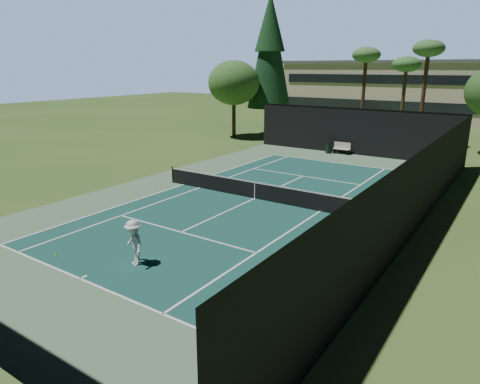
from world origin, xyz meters
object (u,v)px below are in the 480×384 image
Objects in this scene: tennis_ball_b at (287,182)px; park_bench at (342,148)px; tennis_net at (255,190)px; player at (134,243)px; tennis_ball_a at (56,255)px; trash_bin at (329,148)px; tennis_ball_c at (282,183)px; tennis_ball_d at (217,177)px.

park_bench reaches higher than tennis_ball_b.
tennis_ball_b is at bearing 92.25° from tennis_net.
player is 3.60m from tennis_ball_a.
trash_bin reaches higher than tennis_ball_a.
player is 29.52× the size of tennis_ball_b.
player is 1.21× the size of park_bench.
tennis_net is 7.11× the size of player.
tennis_ball_a reaches higher than tennis_ball_c.
tennis_ball_b is at bearing 18.24° from tennis_ball_d.
tennis_net is at bearing -87.14° from park_bench.
tennis_ball_b is at bearing -86.91° from park_bench.
tennis_ball_b is 0.07× the size of trash_bin.
tennis_ball_a is at bearing -135.86° from player.
tennis_ball_c is 4.66m from tennis_ball_d.
trash_bin is at bearing -161.50° from park_bench.
tennis_ball_a is at bearing -93.65° from park_bench.
tennis_ball_d is (-4.87, 2.83, -0.52)m from tennis_net.
tennis_ball_a is at bearing -97.99° from tennis_ball_c.
tennis_net is 193.31× the size of tennis_ball_d.
player reaches higher than tennis_ball_d.
park_bench is at bearing 115.96° from player.
trash_bin is (-1.85, 15.29, -0.08)m from tennis_net.
trash_bin is at bearing 76.39° from tennis_ball_d.
tennis_ball_c is (-1.12, 13.92, -0.88)m from player.
trash_bin reaches higher than tennis_ball_d.
tennis_ball_a is at bearing -102.56° from tennis_net.
player is at bearing -66.16° from tennis_ball_d.
tennis_ball_b reaches higher than tennis_ball_c.
tennis_ball_c is (2.13, 15.21, -0.01)m from tennis_ball_a.
trash_bin is (-2.61, 25.20, -0.43)m from player.
tennis_ball_c is 0.04× the size of park_bench.
tennis_ball_b is 1.02× the size of tennis_ball_c.
tennis_net is at bearing -87.75° from tennis_ball_b.
trash_bin reaches higher than tennis_ball_b.
tennis_ball_c is at bearing -82.46° from trash_bin.
park_bench is (-0.61, 11.27, 0.52)m from tennis_ball_b.
tennis_ball_c is at bearing 82.01° from tennis_ball_a.
player reaches higher than tennis_ball_a.
tennis_ball_a is 0.08× the size of trash_bin.
park_bench is 1.59× the size of trash_bin.
tennis_ball_d is at bearing 99.62° from tennis_ball_a.
tennis_ball_d reaches higher than tennis_ball_b.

